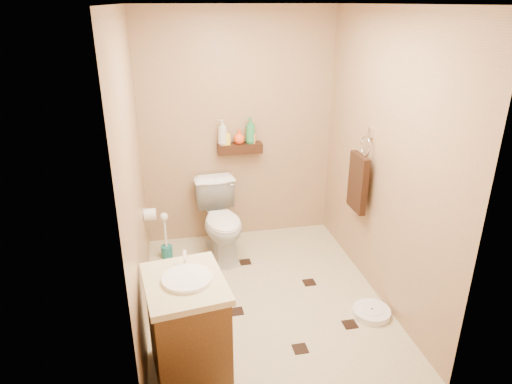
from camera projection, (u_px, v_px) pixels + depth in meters
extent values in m
plane|color=beige|center=(264.00, 297.00, 4.03)|extent=(2.50, 2.50, 0.00)
cube|color=#A0805B|center=(238.00, 129.00, 4.70)|extent=(2.00, 0.04, 2.40)
cube|color=#A0805B|center=(317.00, 248.00, 2.44)|extent=(2.00, 0.04, 2.40)
cube|color=#A0805B|center=(134.00, 179.00, 3.38)|extent=(0.04, 2.50, 2.40)
cube|color=#A0805B|center=(383.00, 161.00, 3.76)|extent=(0.04, 2.50, 2.40)
cube|color=white|center=(267.00, 4.00, 3.10)|extent=(2.00, 2.50, 0.02)
cube|color=#3A1F0F|center=(240.00, 148.00, 4.69)|extent=(0.46, 0.14, 0.10)
cube|color=black|center=(237.00, 311.00, 3.84)|extent=(0.11, 0.11, 0.01)
cube|color=black|center=(309.00, 282.00, 4.24)|extent=(0.11, 0.11, 0.01)
cube|color=black|center=(300.00, 349.00, 3.43)|extent=(0.11, 0.11, 0.01)
cube|color=black|center=(193.00, 273.00, 4.39)|extent=(0.11, 0.11, 0.01)
cube|color=black|center=(350.00, 324.00, 3.69)|extent=(0.11, 0.11, 0.01)
cube|color=black|center=(245.00, 262.00, 4.57)|extent=(0.11, 0.11, 0.01)
imported|color=white|center=(222.00, 221.00, 4.59)|extent=(0.49, 0.77, 0.75)
cube|color=brown|center=(188.00, 330.00, 3.10)|extent=(0.54, 0.64, 0.71)
cube|color=beige|center=(185.00, 284.00, 2.95)|extent=(0.58, 0.68, 0.05)
cylinder|color=white|center=(187.00, 280.00, 2.94)|extent=(0.33, 0.33, 0.05)
cylinder|color=silver|center=(185.00, 256.00, 3.10)|extent=(0.03, 0.03, 0.11)
cylinder|color=white|center=(371.00, 312.00, 3.79)|extent=(0.32, 0.32, 0.06)
cylinder|color=white|center=(372.00, 309.00, 3.78)|extent=(0.19, 0.19, 0.01)
cylinder|color=#1B6E6D|center=(167.00, 252.00, 4.64)|extent=(0.11, 0.11, 0.12)
cylinder|color=white|center=(165.00, 232.00, 4.56)|extent=(0.02, 0.02, 0.35)
sphere|color=white|center=(164.00, 217.00, 4.49)|extent=(0.08, 0.08, 0.08)
cube|color=silver|center=(371.00, 132.00, 3.91)|extent=(0.03, 0.06, 0.08)
torus|color=silver|center=(366.00, 146.00, 3.95)|extent=(0.02, 0.19, 0.19)
cube|color=black|center=(358.00, 183.00, 4.07)|extent=(0.06, 0.30, 0.52)
cylinder|color=white|center=(150.00, 214.00, 4.21)|extent=(0.11, 0.11, 0.11)
cylinder|color=silver|center=(145.00, 209.00, 4.18)|extent=(0.04, 0.02, 0.02)
imported|color=beige|center=(223.00, 132.00, 4.59)|extent=(0.11, 0.11, 0.26)
imported|color=yellow|center=(226.00, 136.00, 4.61)|extent=(0.08, 0.08, 0.17)
imported|color=#F24B1C|center=(239.00, 137.00, 4.64)|extent=(0.16, 0.16, 0.15)
imported|color=#2B834A|center=(251.00, 130.00, 4.64)|extent=(0.13, 0.13, 0.27)
imported|color=#EE8D4F|center=(252.00, 136.00, 4.67)|extent=(0.09, 0.09, 0.15)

